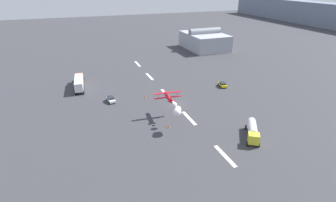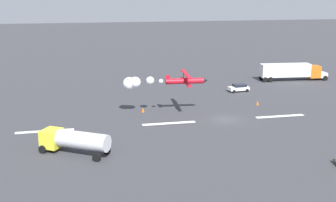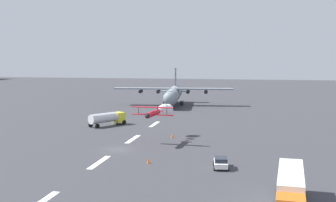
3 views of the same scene
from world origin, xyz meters
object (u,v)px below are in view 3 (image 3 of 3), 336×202
Objects in this scene: cargo_transport_plane at (173,94)px; stunt_biplane_red at (162,110)px; followme_car_yellow at (221,162)px; traffic_cone_near at (148,161)px; fuel_tanker_truck at (108,118)px; traffic_cone_far at (172,136)px; semi_truck_orange at (291,190)px.

cargo_transport_plane is 2.76× the size of stunt_biplane_red.
followme_car_yellow reaches higher than traffic_cone_near.
followme_car_yellow is (-31.47, -27.12, -0.93)m from fuel_tanker_truck.
followme_car_yellow is at bearing -152.67° from traffic_cone_far.
traffic_cone_far is (20.04, 0.31, 0.00)m from traffic_cone_near.
fuel_tanker_truck reaches higher than followme_car_yellow.
traffic_cone_far is (1.03, -1.71, -4.94)m from stunt_biplane_red.
fuel_tanker_truck is (46.71, 35.05, -0.39)m from semi_truck_orange.
stunt_biplane_red is at bearing -171.71° from cargo_transport_plane.
semi_truck_orange is at bearing -162.23° from cargo_transport_plane.
traffic_cone_far is at bearing -58.85° from stunt_biplane_red.
traffic_cone_near is (15.81, 18.27, -1.76)m from semi_truck_orange.
stunt_biplane_red reaches higher than traffic_cone_far.
fuel_tanker_truck is 35.19m from traffic_cone_near.
fuel_tanker_truck is at bearing 36.89° from semi_truck_orange.
traffic_cone_far is (20.60, 10.65, -0.44)m from followme_car_yellow.
fuel_tanker_truck is at bearing 56.59° from traffic_cone_far.
traffic_cone_near is (-19.01, -2.02, -4.94)m from stunt_biplane_red.
cargo_transport_plane reaches higher than traffic_cone_near.
traffic_cone_near is at bearing -172.30° from cargo_transport_plane.
fuel_tanker_truck is (11.90, 14.76, -3.57)m from stunt_biplane_red.
cargo_transport_plane is 72.00m from traffic_cone_near.
stunt_biplane_red is 23.58m from followme_car_yellow.
stunt_biplane_red is 19.29m from fuel_tanker_truck.
semi_truck_orange reaches higher than fuel_tanker_truck.
traffic_cone_near is at bearing -179.10° from traffic_cone_far.
traffic_cone_far is (-51.25, -9.32, -3.14)m from cargo_transport_plane.
semi_truck_orange is 20.09× the size of traffic_cone_far.
semi_truck_orange is at bearing -152.50° from followme_car_yellow.
stunt_biplane_red is at bearing 32.27° from followme_car_yellow.
fuel_tanker_truck is 41.55m from followme_car_yellow.
followme_car_yellow is 23.20m from traffic_cone_far.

